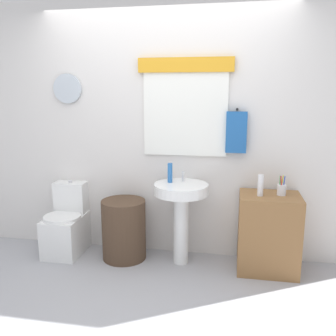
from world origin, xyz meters
TOP-DOWN VIEW (x-y plane):
  - ground_plane at (0.00, 0.00)m, footprint 8.00×8.00m
  - back_wall at (0.00, 1.15)m, footprint 4.40×0.18m
  - toilet at (-1.03, 0.88)m, footprint 0.38×0.51m
  - laundry_hamper at (-0.39, 0.85)m, footprint 0.45×0.45m
  - pedestal_sink at (0.20, 0.85)m, footprint 0.53×0.53m
  - faucet at (0.20, 0.97)m, footprint 0.03×0.03m
  - wooden_cabinet at (1.04, 0.85)m, footprint 0.56×0.44m
  - soap_bottle at (0.08, 0.90)m, footprint 0.05×0.05m
  - lotion_bottle at (0.94, 0.81)m, footprint 0.05×0.05m
  - toothbrush_cup at (1.14, 0.87)m, footprint 0.08×0.08m

SIDE VIEW (x-z plane):
  - ground_plane at x=0.00m, z-range 0.00..0.00m
  - toilet at x=-1.03m, z-range -0.09..0.67m
  - laundry_hamper at x=-0.39m, z-range 0.00..0.62m
  - wooden_cabinet at x=1.04m, z-range 0.00..0.75m
  - pedestal_sink at x=0.20m, z-range 0.21..1.03m
  - toothbrush_cup at x=1.14m, z-range 0.71..0.90m
  - lotion_bottle at x=0.94m, z-range 0.75..0.95m
  - faucet at x=0.20m, z-range 0.82..0.92m
  - soap_bottle at x=0.08m, z-range 0.82..1.01m
  - back_wall at x=0.00m, z-range 0.01..2.61m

